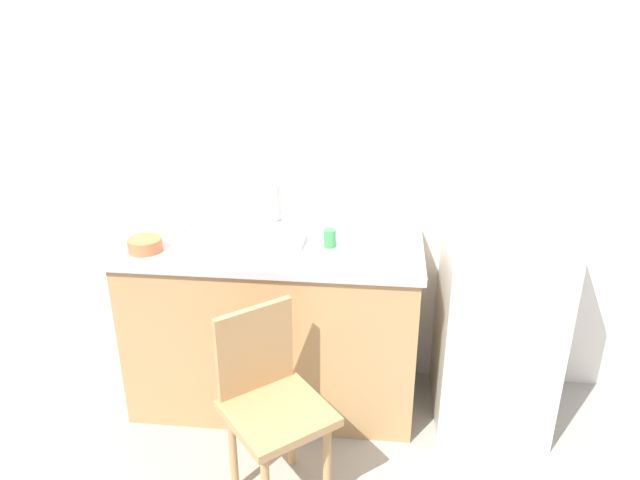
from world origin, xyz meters
The scene contains 10 objects.
back_wall centered at (0.00, 1.00, 1.33)m, with size 4.80×0.10×2.66m, color white.
cabinet_base centered at (-0.41, 0.65, 0.45)m, with size 1.46×0.60×0.90m, color tan.
countertop centered at (-0.41, 0.65, 0.92)m, with size 1.50×0.64×0.04m, color #B7B7BC.
faucet centered at (-0.45, 0.90, 1.07)m, with size 0.02×0.02×0.26m, color #B7B7BC.
refrigerator centered at (0.73, 0.65, 0.63)m, with size 0.55×0.60×1.27m, color silver.
chair centered at (-0.31, -0.01, 0.50)m, with size 0.56×0.56×0.89m.
dish_tray centered at (-0.39, 0.66, 0.96)m, with size 0.28×0.20×0.05m, color white.
terracotta_bowl centered at (-1.00, 0.50, 0.97)m, with size 0.16×0.16×0.06m, color #C67042.
cup_white centered at (-0.93, 0.72, 0.97)m, with size 0.08×0.08×0.07m, color white.
cup_green centered at (-0.12, 0.64, 0.98)m, with size 0.06×0.06×0.09m, color green.
Camera 1 is at (0.12, -2.09, 2.18)m, focal length 34.39 mm.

